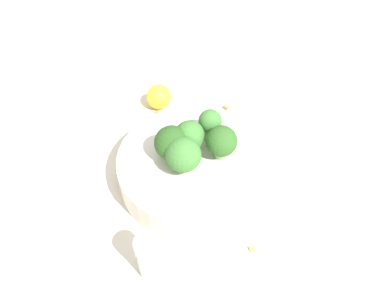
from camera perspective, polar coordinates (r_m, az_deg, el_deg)
The scene contains 14 objects.
ground_plane at distance 0.59m, azimuth -0.00°, elevation -5.33°, with size 3.00×3.00×0.00m, color beige.
bowl at distance 0.57m, azimuth -0.00°, elevation -3.73°, with size 0.22×0.22×0.05m, color silver.
broccoli_floret_0 at distance 0.53m, azimuth 4.51°, elevation 0.33°, with size 0.05×0.05×0.05m.
broccoli_floret_1 at distance 0.53m, azimuth -0.60°, elevation 1.20°, with size 0.04×0.04×0.05m.
broccoli_floret_2 at distance 0.53m, azimuth -3.10°, elevation 0.08°, with size 0.05×0.05×0.06m.
broccoli_floret_3 at distance 0.51m, azimuth -1.33°, elevation -1.68°, with size 0.05×0.05×0.06m.
broccoli_floret_4 at distance 0.55m, azimuth 2.77°, elevation 3.22°, with size 0.04×0.04×0.05m.
pepper_shaker at distance 0.48m, azimuth -6.48°, elevation -16.77°, with size 0.03×0.03×0.08m.
lemon_wedge at distance 0.69m, azimuth -5.07°, elevation 7.17°, with size 0.05×0.05×0.05m, color yellow.
almond_crumb_0 at distance 0.70m, azimuth 5.18°, elevation 5.68°, with size 0.01×0.01×0.01m, color olive.
almond_crumb_1 at distance 0.67m, azimuth -4.65°, elevation 3.23°, with size 0.01×0.00×0.01m, color #AD7F4C.
almond_crumb_2 at distance 0.53m, azimuth 9.17°, elevation -15.35°, with size 0.01×0.01×0.01m, color #AD7F4C.
almond_crumb_3 at distance 0.71m, azimuth -7.42°, elevation 5.61°, with size 0.01×0.00×0.01m, color tan.
almond_crumb_4 at distance 0.69m, azimuth -5.43°, elevation 4.78°, with size 0.01×0.01×0.01m, color olive.
Camera 1 is at (0.34, -0.09, 0.47)m, focal length 35.00 mm.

